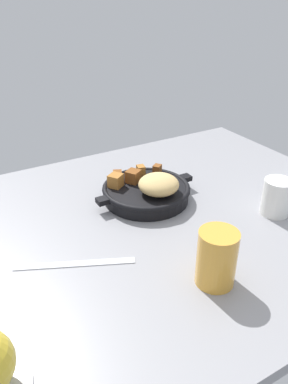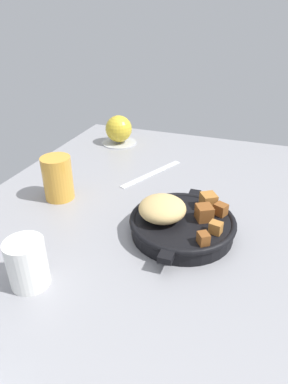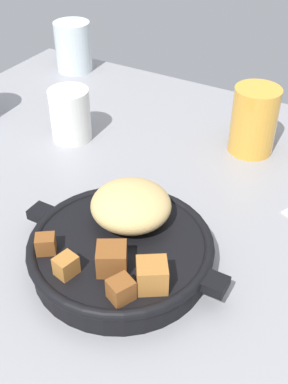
{
  "view_description": "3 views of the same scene",
  "coord_description": "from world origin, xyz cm",
  "px_view_note": "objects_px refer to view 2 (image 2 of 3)",
  "views": [
    {
      "loc": [
        34.91,
        57.98,
        44.57
      ],
      "look_at": [
        1.72,
        0.55,
        7.87
      ],
      "focal_mm": 35.57,
      "sensor_mm": 36.0,
      "label": 1
    },
    {
      "loc": [
        -56.45,
        -19.49,
        38.53
      ],
      "look_at": [
        0.97,
        1.11,
        4.7
      ],
      "focal_mm": 31.19,
      "sensor_mm": 36.0,
      "label": 2
    },
    {
      "loc": [
        17.18,
        -40.48,
        39.38
      ],
      "look_at": [
        -5.06,
        -1.86,
        5.34
      ],
      "focal_mm": 45.34,
      "sensor_mm": 36.0,
      "label": 3
    }
  ],
  "objects_px": {
    "cast_iron_skillet": "(180,222)",
    "juice_glass_amber": "(58,178)",
    "butter_knife": "(152,173)",
    "red_apple": "(119,129)",
    "white_creamer_pitcher": "(27,263)"
  },
  "relations": [
    {
      "from": "butter_knife",
      "to": "juice_glass_amber",
      "type": "xyz_separation_m",
      "value": [
        -0.19,
        0.16,
        0.05
      ]
    },
    {
      "from": "butter_knife",
      "to": "juice_glass_amber",
      "type": "relative_size",
      "value": 2.17
    },
    {
      "from": "red_apple",
      "to": "juice_glass_amber",
      "type": "distance_m",
      "value": 0.37
    },
    {
      "from": "butter_knife",
      "to": "cast_iron_skillet",
      "type": "bearing_deg",
      "value": -125.54
    },
    {
      "from": "red_apple",
      "to": "white_creamer_pitcher",
      "type": "bearing_deg",
      "value": -169.3
    },
    {
      "from": "red_apple",
      "to": "white_creamer_pitcher",
      "type": "height_order",
      "value": "red_apple"
    },
    {
      "from": "cast_iron_skillet",
      "to": "butter_knife",
      "type": "height_order",
      "value": "cast_iron_skillet"
    },
    {
      "from": "cast_iron_skillet",
      "to": "red_apple",
      "type": "xyz_separation_m",
      "value": [
        0.41,
        0.31,
        0.02
      ]
    },
    {
      "from": "juice_glass_amber",
      "to": "white_creamer_pitcher",
      "type": "bearing_deg",
      "value": -157.54
    },
    {
      "from": "red_apple",
      "to": "white_creamer_pitcher",
      "type": "relative_size",
      "value": 1.04
    },
    {
      "from": "cast_iron_skillet",
      "to": "butter_knife",
      "type": "bearing_deg",
      "value": 30.16
    },
    {
      "from": "white_creamer_pitcher",
      "to": "juice_glass_amber",
      "type": "xyz_separation_m",
      "value": [
        0.26,
        0.11,
        0.01
      ]
    },
    {
      "from": "cast_iron_skillet",
      "to": "juice_glass_amber",
      "type": "xyz_separation_m",
      "value": [
        0.04,
        0.29,
        0.02
      ]
    },
    {
      "from": "white_creamer_pitcher",
      "to": "cast_iron_skillet",
      "type": "bearing_deg",
      "value": -41.85
    },
    {
      "from": "red_apple",
      "to": "juice_glass_amber",
      "type": "height_order",
      "value": "juice_glass_amber"
    }
  ]
}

